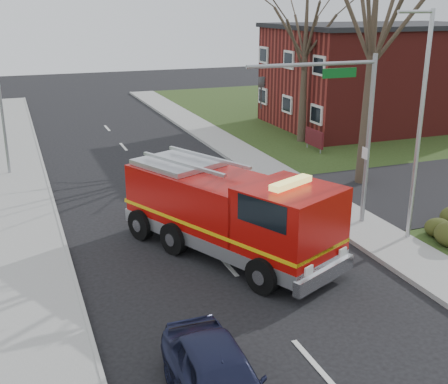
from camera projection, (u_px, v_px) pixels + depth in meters
name	position (u px, v px, depth m)	size (l,w,h in m)	color
ground	(226.00, 264.00, 19.38)	(120.00, 120.00, 0.00)	black
sidewalk_right	(377.00, 237.00, 21.46)	(2.40, 80.00, 0.15)	gray
sidewalk_left	(39.00, 293.00, 17.26)	(2.40, 80.00, 0.15)	gray
brick_building	(381.00, 75.00, 40.60)	(15.40, 10.40, 7.25)	maroon
health_center_sign	(314.00, 138.00, 33.73)	(0.12, 2.00, 1.40)	#501218
bare_tree_near	(373.00, 30.00, 25.56)	(6.00, 6.00, 12.00)	#35291F
bare_tree_far	(306.00, 39.00, 34.33)	(5.25, 5.25, 10.50)	#35291F
traffic_signal_mast	(342.00, 112.00, 20.98)	(5.29, 0.18, 6.80)	gray
streetlight_pole	(419.00, 122.00, 19.91)	(1.48, 0.16, 8.40)	#B7BABF
utility_pole_far	(2.00, 109.00, 28.37)	(0.14, 0.14, 7.00)	gray
fire_engine	(230.00, 214.00, 19.72)	(6.03, 8.72, 3.35)	#A40B07
parked_car_maroon	(219.00, 381.00, 12.19)	(1.79, 4.45, 1.51)	#181B36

